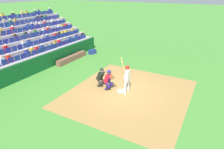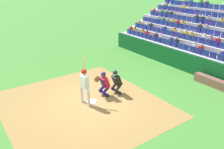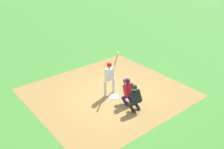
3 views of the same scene
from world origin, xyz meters
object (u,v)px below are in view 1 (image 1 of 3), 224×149
Objects in this scene: dugout_bench at (72,58)px; water_bottle_on_bench at (78,52)px; catcher_crouching at (109,79)px; equipment_duffel_bag at (92,52)px; home_plate_marker at (121,91)px; batter_at_plate at (127,76)px; home_plate_umpire at (101,76)px.

dugout_bench is 0.81m from water_bottle_on_bench.
equipment_duffel_bag is at bearing -137.83° from catcher_crouching.
equipment_duffel_bag reaches higher than home_plate_marker.
batter_at_plate reaches higher than water_bottle_on_bench.
catcher_crouching is at bearing -81.12° from batter_at_plate.
dugout_bench is (-2.87, -6.56, -0.86)m from batter_at_plate.
home_plate_umpire reaches higher than home_plate_marker.
home_plate_umpire is at bearing 52.24° from water_bottle_on_bench.
equipment_duffel_bag is at bearing -140.95° from home_plate_umpire.
batter_at_plate is 11.14× the size of water_bottle_on_bench.
catcher_crouching reaches higher than dugout_bench.
catcher_crouching reaches higher than equipment_duffel_bag.
home_plate_marker is at bearing -86.95° from batter_at_plate.
water_bottle_on_bench reaches higher than equipment_duffel_bag.
home_plate_umpire is at bearing -89.47° from home_plate_marker.
dugout_bench reaches higher than equipment_duffel_bag.
catcher_crouching reaches higher than water_bottle_on_bench.
water_bottle_on_bench is at bearing -119.17° from batter_at_plate.
water_bottle_on_bench is 0.28× the size of equipment_duffel_bag.
home_plate_umpire is at bearing 54.35° from equipment_duffel_bag.
water_bottle_on_bench is (-3.64, -4.70, -0.16)m from home_plate_umpire.
batter_at_plate is (-0.02, 0.33, 1.06)m from home_plate_marker.
home_plate_marker is 0.13× the size of dugout_bench.
catcher_crouching is 0.66m from home_plate_umpire.
batter_at_plate is 1.20m from catcher_crouching.
batter_at_plate is at bearing 93.05° from home_plate_marker.
catcher_crouching is at bearing 60.69° from dugout_bench.
dugout_bench is at bearing -7.12° from water_bottle_on_bench.
dugout_bench is (-2.89, -6.23, 0.20)m from home_plate_marker.
home_plate_umpire is 5.95m from water_bottle_on_bench.
batter_at_plate is at bearing 66.35° from dugout_bench.
home_plate_umpire reaches higher than dugout_bench.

